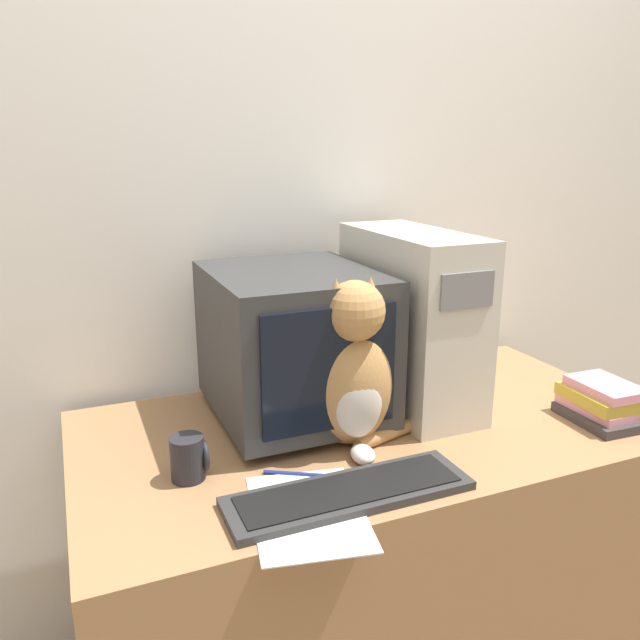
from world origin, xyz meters
name	(u,v)px	position (x,y,z in m)	size (l,w,h in m)	color
wall_back	(306,216)	(0.00, 0.83, 1.25)	(7.00, 0.05, 2.50)	silver
desk	(370,557)	(0.00, 0.38, 0.39)	(1.44, 0.77, 0.78)	#9E7047
crt_monitor	(293,343)	(-0.17, 0.50, 0.98)	(0.39, 0.46, 0.38)	#333333
computer_tower	(410,319)	(0.16, 0.48, 1.01)	(0.20, 0.48, 0.46)	beige
keyboard	(349,493)	(-0.20, 0.10, 0.79)	(0.50, 0.15, 0.02)	#2D2D2D
cat	(352,374)	(-0.10, 0.31, 0.95)	(0.29, 0.24, 0.40)	#B7844C
book_stack	(601,402)	(0.54, 0.18, 0.83)	(0.16, 0.21, 0.10)	#383333
pen	(294,474)	(-0.27, 0.22, 0.78)	(0.12, 0.07, 0.01)	navy
paper_sheet	(308,512)	(-0.30, 0.08, 0.78)	(0.26, 0.33, 0.00)	white
mug	(189,458)	(-0.48, 0.30, 0.83)	(0.08, 0.07, 0.09)	#232328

